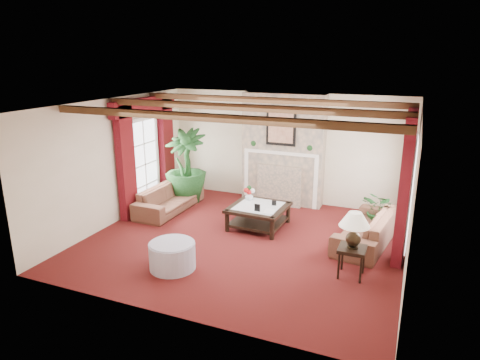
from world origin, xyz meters
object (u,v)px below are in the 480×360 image
at_px(sofa_right, 368,223).
at_px(coffee_table, 258,216).
at_px(potted_palm, 186,181).
at_px(ottoman, 172,256).
at_px(side_table, 351,262).
at_px(sofa_left, 169,194).

height_order(sofa_right, coffee_table, sofa_right).
relative_size(potted_palm, ottoman, 2.35).
bearing_deg(sofa_right, side_table, 5.69).
distance_m(sofa_right, potted_palm, 4.60).
relative_size(sofa_left, coffee_table, 1.75).
distance_m(potted_palm, side_table, 5.02).
distance_m(sofa_left, side_table, 4.74).
relative_size(coffee_table, side_table, 2.21).
bearing_deg(sofa_left, potted_palm, -1.62).
relative_size(side_table, ottoman, 0.65).
bearing_deg(coffee_table, ottoman, -105.17).
height_order(side_table, ottoman, side_table).
distance_m(side_table, ottoman, 3.03).
relative_size(sofa_left, ottoman, 2.52).
distance_m(coffee_table, side_table, 2.59).
xyz_separation_m(potted_palm, side_table, (4.43, -2.34, -0.25)).
bearing_deg(coffee_table, sofa_left, 178.49).
bearing_deg(sofa_left, side_table, -108.49).
bearing_deg(potted_palm, ottoman, -64.62).
bearing_deg(sofa_left, coffee_table, -92.98).
bearing_deg(potted_palm, side_table, -27.85).
distance_m(sofa_right, ottoman, 3.81).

